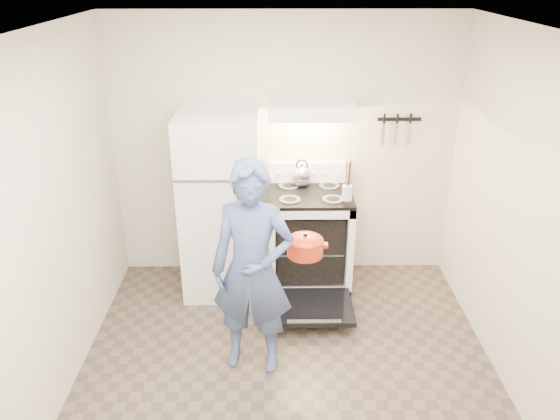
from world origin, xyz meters
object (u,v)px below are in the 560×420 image
object	(u,v)px
stove_body	(309,241)
tea_kettle	(302,173)
refrigerator	(221,205)
dutch_oven	(305,248)
person	(253,270)

from	to	relation	value
stove_body	tea_kettle	xyz separation A→B (m)	(-0.07, 0.18, 0.62)
refrigerator	stove_body	size ratio (longest dim) A/B	1.85
dutch_oven	refrigerator	bearing A→B (deg)	128.34
stove_body	person	world-z (taller)	person
stove_body	dutch_oven	world-z (taller)	dutch_oven
tea_kettle	dutch_oven	size ratio (longest dim) A/B	0.75
tea_kettle	stove_body	bearing A→B (deg)	-68.68
refrigerator	tea_kettle	bearing A→B (deg)	15.80
tea_kettle	dutch_oven	bearing A→B (deg)	-91.18
person	dutch_oven	distance (m)	0.45
stove_body	tea_kettle	bearing A→B (deg)	111.32
tea_kettle	refrigerator	bearing A→B (deg)	-164.20
stove_body	tea_kettle	distance (m)	0.65
refrigerator	person	distance (m)	1.17
tea_kettle	person	world-z (taller)	person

